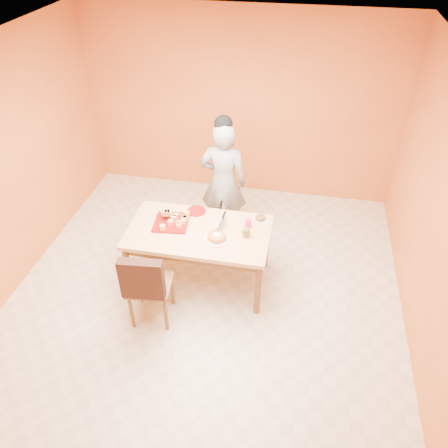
% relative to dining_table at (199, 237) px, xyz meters
% --- Properties ---
extents(floor, '(5.00, 5.00, 0.00)m').
position_rel_dining_table_xyz_m(floor, '(0.12, -0.36, -0.67)').
color(floor, beige).
rests_on(floor, ground).
extents(ceiling, '(5.00, 5.00, 0.00)m').
position_rel_dining_table_xyz_m(ceiling, '(0.12, -0.36, 2.03)').
color(ceiling, white).
rests_on(ceiling, wall_back).
extents(wall_back, '(4.50, 0.00, 4.50)m').
position_rel_dining_table_xyz_m(wall_back, '(0.12, 2.14, 0.68)').
color(wall_back, orange).
rests_on(wall_back, floor).
extents(wall_right, '(0.00, 5.00, 5.00)m').
position_rel_dining_table_xyz_m(wall_right, '(2.37, -0.36, 0.68)').
color(wall_right, orange).
rests_on(wall_right, floor).
extents(dining_table, '(1.60, 0.90, 0.76)m').
position_rel_dining_table_xyz_m(dining_table, '(0.00, 0.00, 0.00)').
color(dining_table, tan).
rests_on(dining_table, floor).
extents(dining_chair, '(0.50, 0.58, 1.00)m').
position_rel_dining_table_xyz_m(dining_chair, '(-0.38, -0.67, -0.15)').
color(dining_chair, brown).
rests_on(dining_chair, floor).
extents(pastry_pile, '(0.34, 0.34, 0.11)m').
position_rel_dining_table_xyz_m(pastry_pile, '(-0.34, 0.07, 0.17)').
color(pastry_pile, '#E89D63').
rests_on(pastry_pile, pastry_platter).
extents(person, '(0.61, 0.40, 1.66)m').
position_rel_dining_table_xyz_m(person, '(0.10, 0.94, 0.16)').
color(person, '#97989A').
rests_on(person, floor).
extents(pastry_platter, '(0.42, 0.42, 0.02)m').
position_rel_dining_table_xyz_m(pastry_platter, '(-0.34, 0.07, 0.11)').
color(pastry_platter, maroon).
rests_on(pastry_platter, dining_table).
extents(red_dinner_plate, '(0.27, 0.27, 0.01)m').
position_rel_dining_table_xyz_m(red_dinner_plate, '(-0.11, 0.35, 0.10)').
color(red_dinner_plate, maroon).
rests_on(red_dinner_plate, dining_table).
extents(white_cake_plate, '(0.36, 0.36, 0.01)m').
position_rel_dining_table_xyz_m(white_cake_plate, '(0.23, -0.11, 0.10)').
color(white_cake_plate, silver).
rests_on(white_cake_plate, dining_table).
extents(sponge_cake, '(0.23, 0.23, 0.05)m').
position_rel_dining_table_xyz_m(sponge_cake, '(0.23, -0.11, 0.13)').
color(sponge_cake, orange).
rests_on(sponge_cake, white_cake_plate).
extents(cake_server, '(0.07, 0.25, 0.01)m').
position_rel_dining_table_xyz_m(cake_server, '(0.24, 0.07, 0.16)').
color(cake_server, silver).
rests_on(cake_server, sponge_cake).
extents(egg_ornament, '(0.12, 0.10, 0.12)m').
position_rel_dining_table_xyz_m(egg_ornament, '(0.54, -0.00, 0.16)').
color(egg_ornament, olive).
rests_on(egg_ornament, dining_table).
extents(magenta_glass, '(0.08, 0.08, 0.10)m').
position_rel_dining_table_xyz_m(magenta_glass, '(0.53, 0.18, 0.14)').
color(magenta_glass, '#D41F6F').
rests_on(magenta_glass, dining_table).
extents(checker_tin, '(0.12, 0.12, 0.03)m').
position_rel_dining_table_xyz_m(checker_tin, '(0.65, 0.35, 0.11)').
color(checker_tin, '#32200D').
rests_on(checker_tin, dining_table).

